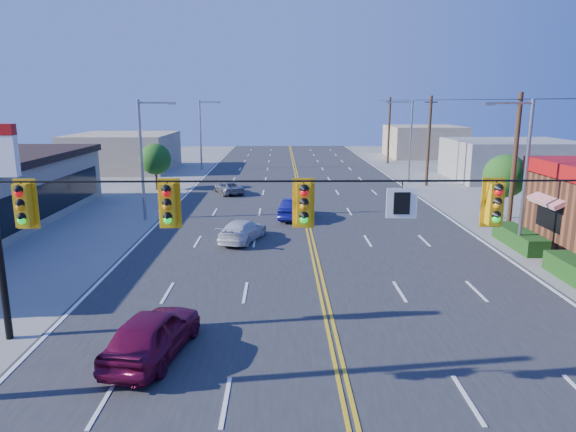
{
  "coord_description": "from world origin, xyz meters",
  "views": [
    {
      "loc": [
        -1.78,
        -12.27,
        7.89
      ],
      "look_at": [
        -1.38,
        13.09,
        2.2
      ],
      "focal_mm": 32.0,
      "sensor_mm": 36.0,
      "label": 1
    }
  ],
  "objects_px": {
    "signal_span": "(347,226)",
    "car_blue": "(296,209)",
    "car_white": "(242,231)",
    "car_magenta": "(153,335)",
    "car_silver": "(228,188)"
  },
  "relations": [
    {
      "from": "car_white",
      "to": "car_silver",
      "type": "relative_size",
      "value": 1.08
    },
    {
      "from": "signal_span",
      "to": "car_silver",
      "type": "height_order",
      "value": "signal_span"
    },
    {
      "from": "car_blue",
      "to": "car_white",
      "type": "bearing_deg",
      "value": 74.7
    },
    {
      "from": "car_magenta",
      "to": "car_white",
      "type": "height_order",
      "value": "car_magenta"
    },
    {
      "from": "car_blue",
      "to": "car_silver",
      "type": "relative_size",
      "value": 1.1
    },
    {
      "from": "car_magenta",
      "to": "car_silver",
      "type": "distance_m",
      "value": 29.05
    },
    {
      "from": "car_silver",
      "to": "car_magenta",
      "type": "bearing_deg",
      "value": 68.34
    },
    {
      "from": "signal_span",
      "to": "car_blue",
      "type": "relative_size",
      "value": 5.72
    },
    {
      "from": "signal_span",
      "to": "car_blue",
      "type": "height_order",
      "value": "signal_span"
    },
    {
      "from": "car_blue",
      "to": "car_magenta",
      "type": "bearing_deg",
      "value": 89.54
    },
    {
      "from": "signal_span",
      "to": "car_silver",
      "type": "bearing_deg",
      "value": 101.0
    },
    {
      "from": "car_white",
      "to": "car_blue",
      "type": "bearing_deg",
      "value": -101.2
    },
    {
      "from": "car_white",
      "to": "car_magenta",
      "type": "bearing_deg",
      "value": 100.63
    },
    {
      "from": "car_silver",
      "to": "car_white",
      "type": "bearing_deg",
      "value": 75.92
    },
    {
      "from": "signal_span",
      "to": "car_magenta",
      "type": "relative_size",
      "value": 5.43
    }
  ]
}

